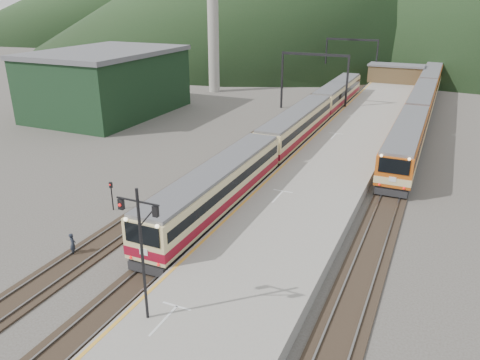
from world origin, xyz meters
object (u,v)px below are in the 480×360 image
at_px(main_train, 297,127).
at_px(signal_mast, 141,242).
at_px(worker, 73,244).
at_px(second_train, 422,103).

bearing_deg(main_train, signal_mast, -84.79).
bearing_deg(signal_mast, main_train, 95.21).
bearing_deg(worker, main_train, -57.37).
height_order(second_train, signal_mast, signal_mast).
distance_m(signal_mast, worker, 10.58).
xyz_separation_m(main_train, signal_mast, (2.98, -32.67, 3.15)).
relative_size(main_train, second_train, 0.97).
bearing_deg(second_train, signal_mast, -99.46).
relative_size(second_train, signal_mast, 8.88).
bearing_deg(signal_mast, worker, 153.33).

